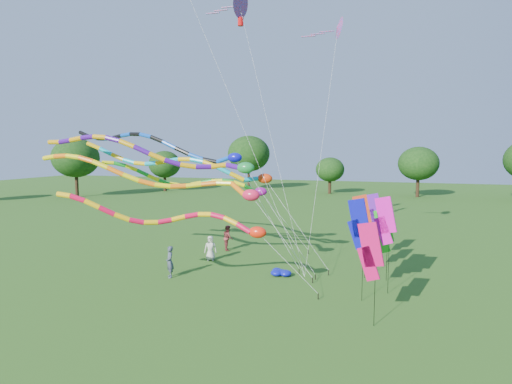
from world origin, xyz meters
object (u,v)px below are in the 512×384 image
(person_a, at_px, (210,248))
(person_c, at_px, (228,238))
(tube_kite_red, at_px, (187,220))
(person_b, at_px, (170,262))
(tube_kite_orange, at_px, (170,180))
(blue_nylon_heap, at_px, (280,273))

(person_a, height_order, person_c, person_c)
(tube_kite_red, height_order, person_b, tube_kite_red)
(tube_kite_orange, xyz_separation_m, person_a, (1.03, 3.33, -4.69))
(tube_kite_red, distance_m, person_a, 7.58)
(blue_nylon_heap, relative_size, person_c, 0.71)
(person_a, xyz_separation_m, person_b, (-0.70, -4.12, 0.09))
(tube_kite_red, xyz_separation_m, person_b, (-2.46, 2.61, -2.93))
(tube_kite_red, relative_size, person_a, 7.24)
(person_a, height_order, person_b, person_b)
(person_c, bearing_deg, person_b, 146.83)
(tube_kite_orange, distance_m, person_c, 7.92)
(tube_kite_orange, bearing_deg, blue_nylon_heap, 7.71)
(person_b, distance_m, person_c, 7.20)
(blue_nylon_heap, bearing_deg, person_a, 158.51)
(blue_nylon_heap, xyz_separation_m, person_b, (-5.89, -2.08, 0.71))
(tube_kite_red, xyz_separation_m, tube_kite_orange, (-2.79, 3.40, 1.67))
(person_a, relative_size, person_c, 0.90)
(tube_kite_red, bearing_deg, person_a, 90.00)
(tube_kite_red, relative_size, person_c, 6.51)
(tube_kite_orange, bearing_deg, person_a, 68.85)
(tube_kite_red, bearing_deg, blue_nylon_heap, 39.13)
(tube_kite_orange, height_order, person_c, tube_kite_orange)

